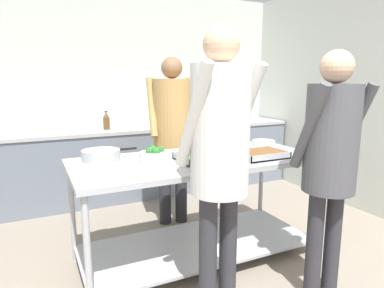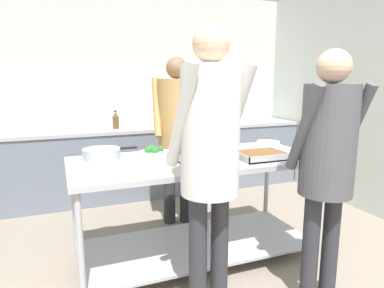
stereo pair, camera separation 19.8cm
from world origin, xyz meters
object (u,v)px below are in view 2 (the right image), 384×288
at_px(guest_serving_right, 327,152).
at_px(broccoli_bowl, 153,154).
at_px(sauce_pan, 102,153).
at_px(cook_behind_counter, 177,124).
at_px(guest_serving_left, 210,145).
at_px(serving_tray_vegetables, 204,157).
at_px(serving_tray_roast, 260,155).
at_px(water_bottle, 116,120).
at_px(plate_stack, 268,144).

bearing_deg(guest_serving_right, broccoli_bowl, 134.69).
height_order(sauce_pan, cook_behind_counter, cook_behind_counter).
relative_size(sauce_pan, guest_serving_right, 0.26).
relative_size(guest_serving_left, cook_behind_counter, 1.05).
bearing_deg(serving_tray_vegetables, serving_tray_roast, -13.23).
xyz_separation_m(serving_tray_vegetables, water_bottle, (-0.39, 1.84, 0.10)).
relative_size(broccoli_bowl, serving_tray_roast, 0.61).
bearing_deg(broccoli_bowl, serving_tray_vegetables, -23.76).
bearing_deg(broccoli_bowl, plate_stack, 6.75).
xyz_separation_m(serving_tray_roast, plate_stack, (0.34, 0.41, -0.00)).
relative_size(guest_serving_right, water_bottle, 7.53).
bearing_deg(sauce_pan, serving_tray_vegetables, -25.72).
bearing_deg(plate_stack, sauce_pan, 177.87).
distance_m(plate_stack, cook_behind_counter, 0.92).
bearing_deg(plate_stack, serving_tray_roast, -130.17).
bearing_deg(broccoli_bowl, sauce_pan, 152.40).
bearing_deg(sauce_pan, water_bottle, 76.68).
relative_size(serving_tray_vegetables, water_bottle, 1.94).
height_order(serving_tray_roast, water_bottle, water_bottle).
bearing_deg(water_bottle, serving_tray_vegetables, -77.92).
bearing_deg(plate_stack, serving_tray_vegetables, -159.18).
distance_m(guest_serving_left, water_bottle, 2.47).
bearing_deg(serving_tray_vegetables, sauce_pan, 154.28).
distance_m(guest_serving_left, cook_behind_counter, 1.50).
relative_size(serving_tray_vegetables, guest_serving_left, 0.24).
distance_m(serving_tray_vegetables, guest_serving_right, 0.93).
bearing_deg(serving_tray_roast, sauce_pan, 158.75).
relative_size(plate_stack, cook_behind_counter, 0.13).
bearing_deg(guest_serving_left, water_bottle, 93.71).
bearing_deg(guest_serving_left, cook_behind_counter, 78.43).
distance_m(serving_tray_vegetables, cook_behind_counter, 0.87).
bearing_deg(guest_serving_left, broccoli_bowl, 99.92).
xyz_separation_m(serving_tray_vegetables, guest_serving_left, (-0.23, -0.62, 0.22)).
relative_size(serving_tray_vegetables, cook_behind_counter, 0.25).
bearing_deg(water_bottle, guest_serving_right, -70.36).
height_order(plate_stack, cook_behind_counter, cook_behind_counter).
xyz_separation_m(sauce_pan, guest_serving_left, (0.51, -0.98, 0.21)).
distance_m(serving_tray_roast, plate_stack, 0.53).
bearing_deg(broccoli_bowl, guest_serving_left, -80.08).
bearing_deg(serving_tray_roast, water_bottle, 113.42).
height_order(serving_tray_roast, cook_behind_counter, cook_behind_counter).
xyz_separation_m(plate_stack, guest_serving_left, (-1.03, -0.92, 0.23)).
bearing_deg(water_bottle, cook_behind_counter, -64.97).
distance_m(sauce_pan, water_bottle, 1.52).
xyz_separation_m(guest_serving_right, cook_behind_counter, (-0.46, 1.60, 0.01)).
relative_size(broccoli_bowl, cook_behind_counter, 0.14).
relative_size(plate_stack, guest_serving_left, 0.12).
height_order(serving_tray_roast, plate_stack, serving_tray_roast).
relative_size(plate_stack, water_bottle, 1.00).
xyz_separation_m(serving_tray_vegetables, cook_behind_counter, (0.07, 0.85, 0.16)).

